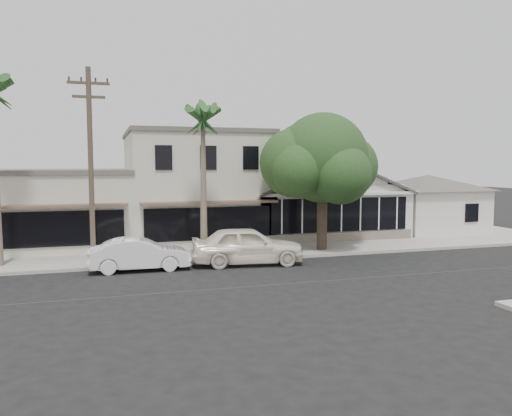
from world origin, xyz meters
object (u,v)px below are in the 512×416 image
object	(u,v)px
car_1	(139,254)
shade_tree	(320,161)
utility_pole	(91,163)
car_0	(247,245)

from	to	relation	value
car_1	shade_tree	distance (m)	10.80
utility_pole	car_0	bearing A→B (deg)	-7.91
shade_tree	car_1	bearing A→B (deg)	-167.66
utility_pole	shade_tree	world-z (taller)	utility_pole
shade_tree	car_0	bearing A→B (deg)	-154.44
utility_pole	shade_tree	xyz separation A→B (m)	(11.70, 1.29, 0.14)
utility_pole	car_1	size ratio (longest dim) A/B	2.03
car_0	shade_tree	bearing A→B (deg)	-57.26
car_0	car_1	bearing A→B (deg)	95.67
car_0	car_1	size ratio (longest dim) A/B	1.20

